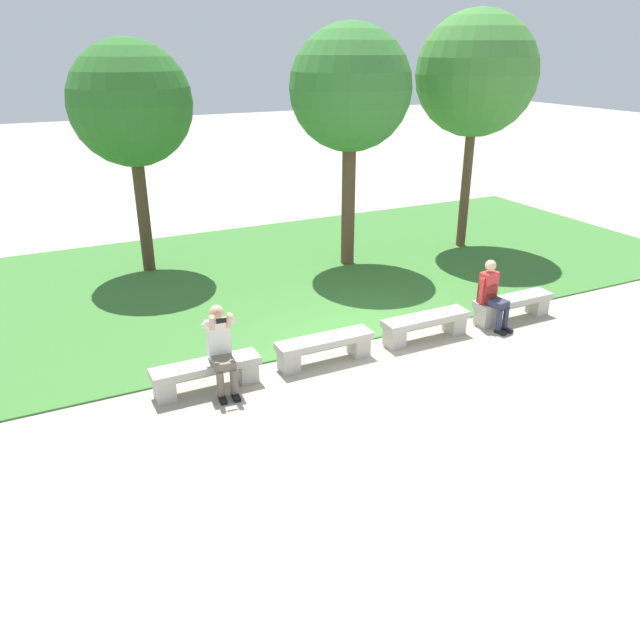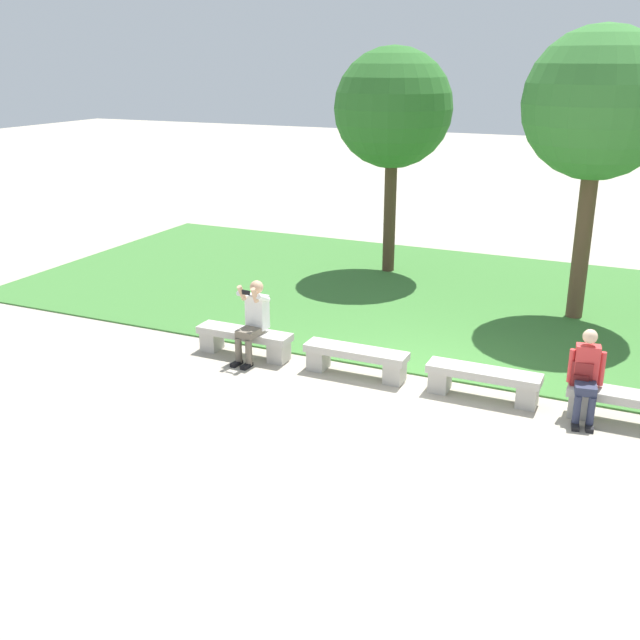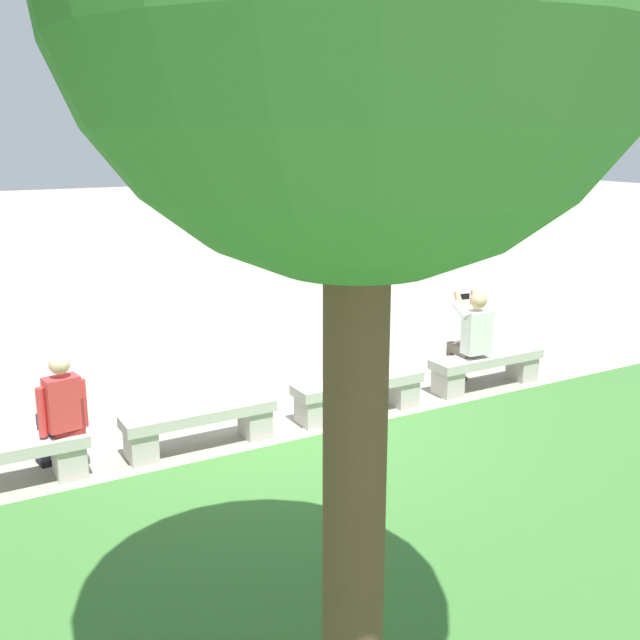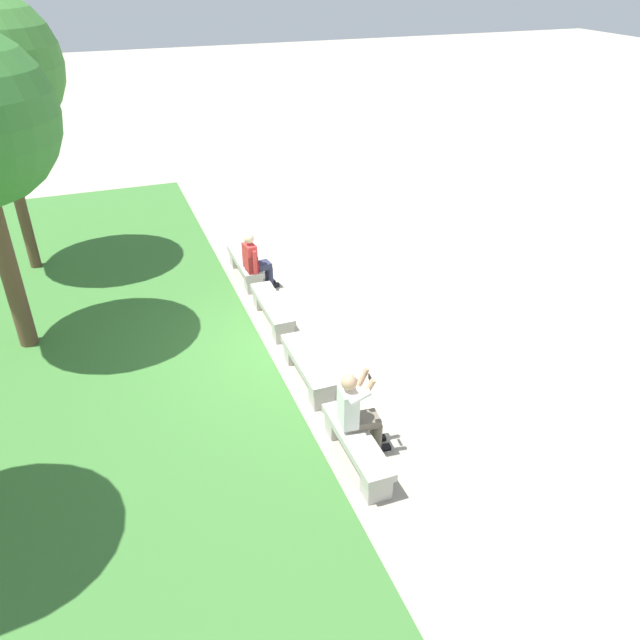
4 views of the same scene
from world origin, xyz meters
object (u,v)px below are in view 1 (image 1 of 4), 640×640
at_px(bench_near, 325,346).
at_px(tree_behind_wall, 350,90).
at_px(bench_mid, 426,324).
at_px(tree_left_background, 131,105).
at_px(person_distant, 492,292).
at_px(tree_right_background, 476,75).
at_px(backpack, 487,294).
at_px(bench_main, 206,372).
at_px(person_photographer, 220,345).
at_px(bench_far, 513,305).

height_order(bench_near, tree_behind_wall, tree_behind_wall).
distance_m(bench_mid, tree_left_background, 7.69).
xyz_separation_m(person_distant, tree_right_background, (2.71, 4.31, 3.49)).
bearing_deg(backpack, bench_main, -179.92).
xyz_separation_m(person_distant, backpack, (-0.06, 0.07, -0.05)).
bearing_deg(tree_right_background, bench_near, -145.18).
height_order(tree_behind_wall, tree_left_background, tree_behind_wall).
distance_m(bench_main, bench_near, 2.00).
bearing_deg(tree_left_background, bench_near, -75.09).
bearing_deg(person_photographer, person_distant, 0.13).
xyz_separation_m(bench_main, tree_left_background, (0.42, 5.92, 3.36)).
distance_m(bench_mid, bench_far, 2.00).
height_order(bench_main, backpack, backpack).
height_order(person_distant, tree_behind_wall, tree_behind_wall).
xyz_separation_m(person_photographer, person_distant, (5.16, 0.01, -0.06)).
bearing_deg(tree_right_background, bench_mid, -134.05).
distance_m(bench_mid, person_distant, 1.45).
relative_size(bench_main, tree_behind_wall, 0.31).
height_order(person_photographer, backpack, person_photographer).
xyz_separation_m(bench_main, tree_right_background, (8.09, 4.24, 3.87)).
height_order(tree_left_background, tree_right_background, tree_right_background).
bearing_deg(tree_behind_wall, backpack, -82.53).
bearing_deg(tree_right_background, backpack, -123.15).
bearing_deg(bench_mid, person_distant, -2.69).
distance_m(bench_far, person_photographer, 5.78).
relative_size(bench_mid, tree_behind_wall, 0.31).
relative_size(bench_mid, tree_left_background, 0.33).
bearing_deg(bench_main, bench_far, 0.00).
xyz_separation_m(bench_mid, bench_far, (2.00, 0.00, 0.00)).
relative_size(bench_main, backpack, 3.84).
height_order(bench_main, tree_behind_wall, tree_behind_wall).
bearing_deg(tree_behind_wall, person_distant, -81.94).
bearing_deg(tree_right_background, tree_behind_wall, 179.07).
bearing_deg(tree_behind_wall, tree_left_background, 159.47).
xyz_separation_m(bench_mid, backpack, (1.34, 0.01, 0.33)).
relative_size(bench_mid, bench_far, 1.00).
bearing_deg(bench_far, backpack, 179.35).
bearing_deg(bench_near, bench_far, 0.00).
distance_m(person_distant, tree_behind_wall, 5.47).
relative_size(person_photographer, person_distant, 1.05).
xyz_separation_m(bench_main, bench_far, (5.99, 0.00, 0.00)).
xyz_separation_m(bench_main, backpack, (5.33, 0.01, 0.33)).
bearing_deg(bench_far, bench_mid, 180.00).
bearing_deg(backpack, bench_far, -0.65).
xyz_separation_m(person_photographer, backpack, (5.10, 0.08, -0.11)).
height_order(bench_near, bench_far, same).
bearing_deg(bench_far, tree_left_background, 133.23).
bearing_deg(person_photographer, bench_mid, 1.18).
bearing_deg(tree_left_background, bench_main, -94.04).
bearing_deg(tree_left_background, tree_behind_wall, -20.53).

